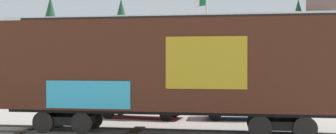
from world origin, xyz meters
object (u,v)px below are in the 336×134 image
at_px(flagpole, 203,27).
at_px(parked_car_red, 140,101).
at_px(parked_car_blue, 242,103).
at_px(freight_car, 170,67).

height_order(flagpole, parked_car_red, flagpole).
relative_size(flagpole, parked_car_blue, 1.88).
bearing_deg(flagpole, freight_car, -90.94).
bearing_deg(parked_car_blue, flagpole, 110.72).
distance_m(flagpole, parked_car_blue, 9.06).
xyz_separation_m(freight_car, parked_car_blue, (2.95, 4.99, -1.98)).
height_order(freight_car, flagpole, flagpole).
height_order(parked_car_red, parked_car_blue, parked_car_red).
distance_m(flagpole, parked_car_red, 9.35).
relative_size(freight_car, parked_car_red, 2.89).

